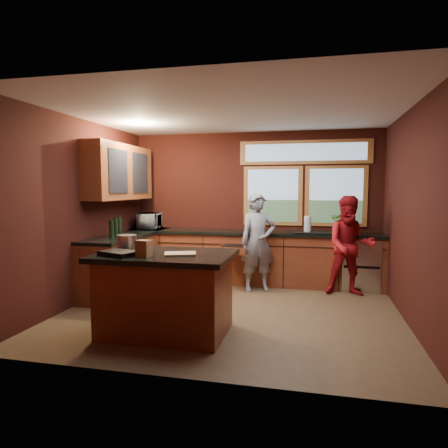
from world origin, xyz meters
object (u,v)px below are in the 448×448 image
(island, at_px, (166,293))
(person_red, at_px, (350,246))
(stock_pot, at_px, (127,242))
(person_grey, at_px, (258,242))
(cutting_board, at_px, (180,254))

(island, xyz_separation_m, person_red, (2.23, 2.22, 0.31))
(stock_pot, bearing_deg, person_grey, 56.89)
(person_grey, bearing_deg, island, -132.04)
(person_grey, bearing_deg, cutting_board, -126.92)
(person_grey, distance_m, stock_pot, 2.44)
(island, relative_size, stock_pot, 6.46)
(island, distance_m, person_red, 3.16)
(person_grey, bearing_deg, person_red, -20.79)
(cutting_board, relative_size, stock_pot, 1.46)
(island, height_order, stock_pot, stock_pot)
(person_red, xyz_separation_m, cutting_board, (-2.03, -2.27, 0.17))
(island, height_order, person_grey, person_grey)
(island, relative_size, person_red, 0.99)
(island, bearing_deg, person_red, 44.94)
(island, relative_size, person_grey, 0.96)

